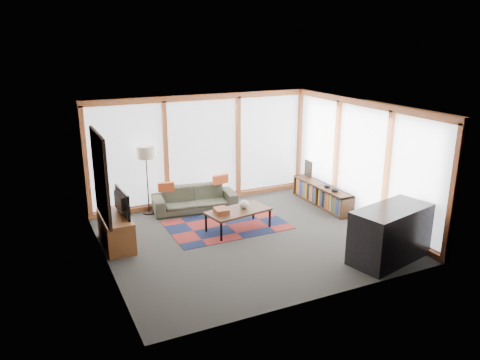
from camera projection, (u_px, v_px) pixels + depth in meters
name	position (u px, v px, depth m)	size (l,w,h in m)	color
ground	(249.00, 238.00, 9.35)	(5.50, 5.50, 0.00)	#2B2C29
room_envelope	(258.00, 154.00, 9.59)	(5.52, 5.02, 2.62)	#413731
rug	(227.00, 225.00, 9.98)	(2.47, 1.59, 0.01)	maroon
sofa	(195.00, 199.00, 10.78)	(1.89, 0.74, 0.55)	#393E2F
pillow_left	(166.00, 187.00, 10.42)	(0.36, 0.11, 0.20)	#B2461E
pillow_right	(220.00, 179.00, 10.95)	(0.38, 0.11, 0.21)	#B2461E
floor_lamp	(147.00, 180.00, 10.45)	(0.39, 0.39, 1.57)	black
coffee_table	(238.00, 220.00, 9.69)	(1.30, 0.65, 0.43)	black
book_stack	(221.00, 211.00, 9.43)	(0.26, 0.32, 0.11)	brown
vase	(244.00, 204.00, 9.69)	(0.21, 0.21, 0.18)	beige
bookshelf	(322.00, 195.00, 11.12)	(0.36, 1.98, 0.50)	black
bowl_a	(335.00, 189.00, 10.59)	(0.19, 0.19, 0.10)	black
bowl_b	(327.00, 186.00, 10.87)	(0.17, 0.17, 0.08)	black
shelf_picture	(308.00, 169.00, 11.71)	(0.04, 0.30, 0.40)	black
tv_console	(116.00, 231.00, 8.93)	(0.50, 1.21, 0.60)	brown
television	(118.00, 203.00, 8.79)	(0.87, 0.11, 0.50)	black
bar_counter	(390.00, 234.00, 8.32)	(1.55, 0.72, 0.98)	black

